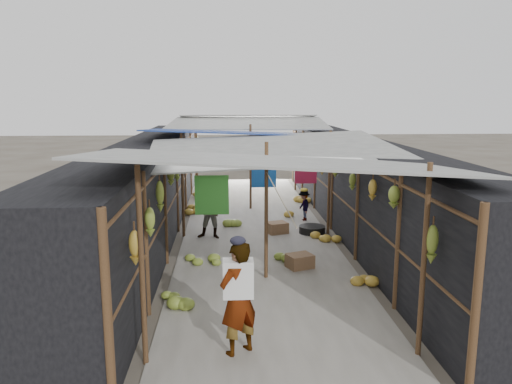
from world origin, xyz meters
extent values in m
plane|color=#6B6356|center=(0.00, 0.00, 0.00)|extent=(80.00, 80.00, 0.00)
cube|color=#9E998E|center=(0.00, 6.50, 0.01)|extent=(3.60, 16.00, 0.02)
cube|color=black|center=(-2.70, 6.50, 1.15)|extent=(1.40, 15.00, 2.30)
cube|color=black|center=(2.70, 6.50, 1.15)|extent=(1.40, 15.00, 2.30)
cube|color=brown|center=(0.72, 3.51, 0.15)|extent=(0.60, 0.54, 0.29)
cube|color=brown|center=(0.53, 6.14, 0.15)|extent=(0.60, 0.54, 0.30)
cube|color=brown|center=(-1.14, 10.11, 0.15)|extent=(0.52, 0.45, 0.29)
cylinder|color=black|center=(1.41, 6.08, 0.10)|extent=(0.66, 0.66, 0.20)
imported|color=silver|center=(-0.59, 0.19, 0.78)|extent=(0.68, 0.64, 1.57)
imported|color=#1E3398|center=(-1.12, 5.79, 0.72)|extent=(0.81, 0.69, 1.45)
imported|color=#524C47|center=(1.40, 7.41, 0.43)|extent=(0.41, 0.61, 0.87)
cylinder|color=brown|center=(-1.80, 0.00, 1.30)|extent=(0.07, 0.07, 2.60)
cylinder|color=brown|center=(1.80, 0.00, 1.30)|extent=(0.07, 0.07, 2.60)
cylinder|color=brown|center=(0.00, 3.00, 1.30)|extent=(0.07, 0.07, 2.60)
cylinder|color=brown|center=(-1.80, 6.00, 1.30)|extent=(0.07, 0.07, 2.60)
cylinder|color=brown|center=(1.80, 6.00, 1.30)|extent=(0.07, 0.07, 2.60)
cylinder|color=brown|center=(0.00, 9.00, 1.30)|extent=(0.07, 0.07, 2.60)
cylinder|color=brown|center=(-1.80, 12.00, 1.30)|extent=(0.07, 0.07, 2.60)
cylinder|color=brown|center=(1.80, 12.00, 1.30)|extent=(0.07, 0.07, 2.60)
cube|color=#9F9F9A|center=(0.00, 1.00, 2.50)|extent=(5.21, 3.19, 0.52)
cube|color=#9F9F9A|center=(0.20, 4.20, 2.35)|extent=(5.23, 3.73, 0.50)
cube|color=navy|center=(-0.10, 7.50, 2.45)|extent=(5.40, 3.60, 0.41)
cube|color=#9F9F9A|center=(0.00, 10.80, 2.55)|extent=(5.37, 3.66, 0.27)
cube|color=#9F9F9A|center=(0.10, 13.20, 2.65)|extent=(5.00, 1.99, 0.24)
cylinder|color=brown|center=(-2.00, 6.50, 2.05)|extent=(0.06, 15.00, 0.06)
cylinder|color=brown|center=(2.00, 6.50, 2.05)|extent=(0.06, 15.00, 0.06)
cylinder|color=gray|center=(0.00, 6.50, 2.05)|extent=(0.02, 15.00, 0.02)
cube|color=#2E7627|center=(-0.99, 2.64, 1.70)|extent=(0.60, 0.03, 0.70)
cube|color=navy|center=(-0.24, 9.74, 1.75)|extent=(0.65, 0.03, 0.60)
cube|color=maroon|center=(1.08, 5.19, 1.75)|extent=(0.50, 0.03, 0.60)
cube|color=#1934A5|center=(0.09, 7.40, 1.75)|extent=(0.70, 0.03, 0.60)
cube|color=#1B55AF|center=(0.11, 5.01, 1.72)|extent=(0.55, 0.03, 0.65)
cube|color=white|center=(0.64, 9.73, 1.77)|extent=(0.60, 0.03, 0.55)
ellipsoid|color=gold|center=(-1.88, 0.04, 1.55)|extent=(0.15, 0.13, 0.46)
ellipsoid|color=olive|center=(-1.88, 1.30, 1.56)|extent=(0.15, 0.13, 0.47)
ellipsoid|color=olive|center=(-1.88, 2.50, 1.71)|extent=(0.14, 0.12, 0.57)
ellipsoid|color=olive|center=(-1.88, 4.22, 1.81)|extent=(0.16, 0.14, 0.44)
ellipsoid|color=olive|center=(-1.88, 5.55, 1.70)|extent=(0.16, 0.13, 0.48)
ellipsoid|color=olive|center=(-1.88, 7.28, 1.67)|extent=(0.14, 0.12, 0.38)
ellipsoid|color=olive|center=(-1.88, 8.82, 1.65)|extent=(0.14, 0.12, 0.52)
ellipsoid|color=olive|center=(-1.88, 10.29, 1.73)|extent=(0.16, 0.14, 0.54)
ellipsoid|color=gold|center=(-1.88, 11.75, 1.57)|extent=(0.17, 0.14, 0.53)
ellipsoid|color=olive|center=(-1.88, 13.52, 1.63)|extent=(0.19, 0.16, 0.55)
ellipsoid|color=olive|center=(1.88, -0.03, 1.55)|extent=(0.16, 0.13, 0.52)
ellipsoid|color=olive|center=(1.88, 1.48, 1.86)|extent=(0.18, 0.16, 0.37)
ellipsoid|color=gold|center=(1.88, 2.63, 1.76)|extent=(0.15, 0.13, 0.40)
ellipsoid|color=olive|center=(1.88, 4.06, 1.67)|extent=(0.15, 0.12, 0.37)
ellipsoid|color=olive|center=(1.88, 5.71, 1.74)|extent=(0.16, 0.14, 0.48)
ellipsoid|color=gold|center=(1.88, 7.35, 1.59)|extent=(0.19, 0.16, 0.59)
ellipsoid|color=olive|center=(1.88, 9.02, 1.62)|extent=(0.19, 0.16, 0.45)
ellipsoid|color=gold|center=(1.88, 10.41, 1.68)|extent=(0.17, 0.15, 0.37)
ellipsoid|color=olive|center=(1.88, 11.40, 1.64)|extent=(0.18, 0.15, 0.47)
ellipsoid|color=olive|center=(1.88, 13.34, 1.62)|extent=(0.17, 0.15, 0.36)
ellipsoid|color=gold|center=(-1.55, 8.57, 0.15)|extent=(0.62, 0.52, 0.31)
ellipsoid|color=olive|center=(-1.57, 1.79, 0.18)|extent=(0.71, 0.60, 0.35)
ellipsoid|color=olive|center=(0.53, 3.78, 0.13)|extent=(0.54, 0.46, 0.27)
ellipsoid|color=gold|center=(1.70, 9.95, 0.13)|extent=(0.50, 0.43, 0.25)
ellipsoid|color=gold|center=(-1.61, 11.09, 0.17)|extent=(0.67, 0.57, 0.33)
ellipsoid|color=gold|center=(1.70, 2.59, 0.13)|extent=(0.51, 0.43, 0.25)
ellipsoid|color=olive|center=(-1.24, 3.85, 0.18)|extent=(0.70, 0.60, 0.35)
ellipsoid|color=gold|center=(1.68, 5.49, 0.14)|extent=(0.56, 0.48, 0.28)
ellipsoid|color=gold|center=(1.27, 7.95, 0.14)|extent=(0.55, 0.47, 0.27)
ellipsoid|color=olive|center=(-0.58, 7.05, 0.11)|extent=(0.44, 0.38, 0.22)
camera|label=1|loc=(-0.73, -6.00, 3.39)|focal=35.00mm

